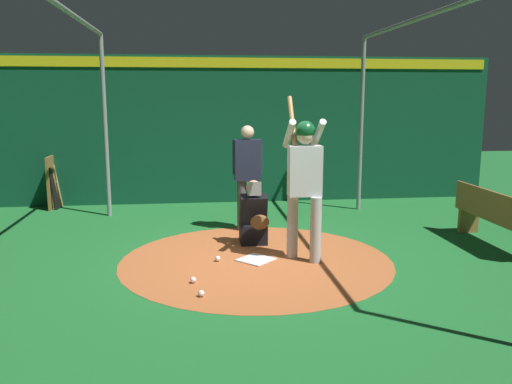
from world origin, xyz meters
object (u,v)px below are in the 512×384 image
Objects in this scene: baseball_2 at (218,259)px; baseball_1 at (193,280)px; bench at (494,217)px; umpire at (248,172)px; bat_rack at (53,183)px; catcher at (254,219)px; batter at (304,176)px; home_plate at (256,259)px; baseball_0 at (201,293)px.

baseball_1 is at bearing -22.27° from baseball_2.
umpire is at bearing -111.40° from bench.
catcher is at bearing 49.90° from bat_rack.
batter is 1.21× the size of bench.
home_plate is 1.17m from baseball_1.
bench is 24.78× the size of baseball_1.
batter reaches higher than bat_rack.
bench is 4.64m from baseball_0.
bat_rack is 8.09m from bench.
bench is 24.78× the size of baseball_2.
baseball_2 is at bearing -19.18° from umpire.
home_plate is at bearing -1.99° from umpire.
batter is 2.25× the size of catcher.
bat_rack is 14.20× the size of baseball_1.
batter reaches higher than baseball_1.
batter is 1.83m from umpire.
baseball_2 is (-1.25, 0.24, 0.00)m from baseball_0.
baseball_0 is at bearing -31.47° from home_plate.
baseball_1 is (2.47, -0.91, -0.94)m from umpire.
baseball_0 is (5.18, 2.87, -0.45)m from bat_rack.
umpire reaches higher than baseball_0.
umpire is 2.80m from baseball_1.
home_plate is 1.32m from batter.
home_plate is at bearing 89.41° from baseball_2.
catcher is at bearing 175.56° from home_plate.
batter is at bearing 116.70° from baseball_1.
catcher is 0.93× the size of bat_rack.
batter is 2.11× the size of bat_rack.
bat_rack is at bearing -130.10° from catcher.
catcher is at bearing 0.40° from umpire.
home_plate is 0.24× the size of umpire.
baseball_2 is (1.67, -0.58, -0.94)m from umpire.
home_plate is 3.63m from bench.
umpire reaches higher than home_plate.
bench is at bearing 63.22° from bat_rack.
batter is 1.27× the size of umpire.
umpire is 0.95× the size of bench.
home_plate is 0.52m from baseball_2.
batter reaches higher than catcher.
catcher is 0.54× the size of bench.
umpire is 3.83m from bench.
home_plate is at bearing -94.33° from batter.
batter is at bearing 47.02° from bat_rack.
batter is (0.05, 0.64, 1.15)m from home_plate.
batter is at bearing 18.77° from umpire.
umpire is at bearing 164.28° from baseball_0.
baseball_0 is at bearing -15.72° from umpire.
baseball_2 is at bearing -90.59° from home_plate.
umpire is at bearing 178.01° from home_plate.
baseball_0 is (1.20, -1.41, -1.12)m from batter.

